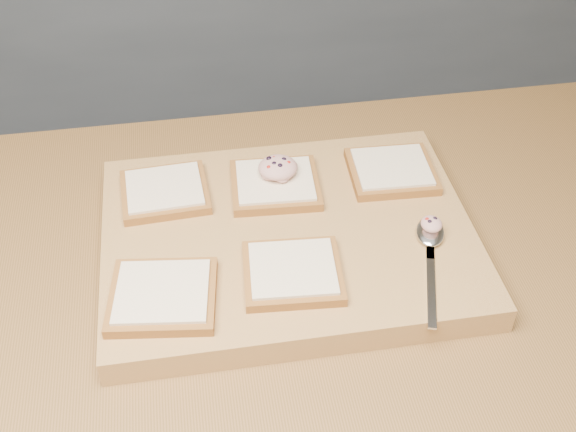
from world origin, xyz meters
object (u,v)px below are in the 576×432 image
bread_far_center (275,184)px  spoon (430,239)px  tuna_salad_dollop (278,167)px  cutting_board (288,239)px

bread_far_center → spoon: bearing=-37.6°
spoon → tuna_salad_dollop: bearing=139.6°
cutting_board → bread_far_center: bearing=93.1°
tuna_salad_dollop → spoon: (0.17, -0.15, -0.02)m
bread_far_center → tuna_salad_dollop: tuna_salad_dollop is taller
cutting_board → spoon: (0.17, -0.06, 0.02)m
tuna_salad_dollop → spoon: bearing=-40.4°
cutting_board → spoon: bearing=-17.7°
bread_far_center → spoon: size_ratio=0.69×
bread_far_center → tuna_salad_dollop: (0.01, 0.01, 0.02)m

